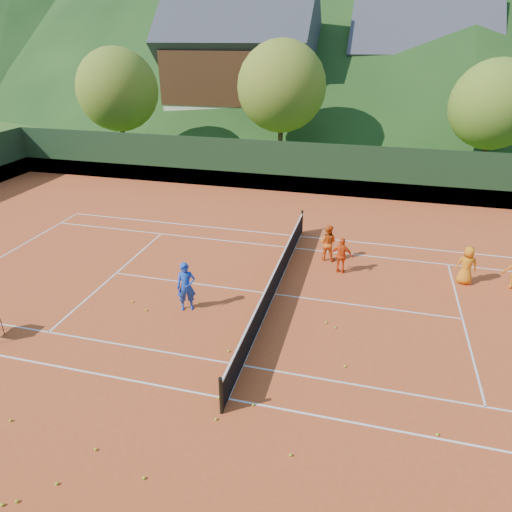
% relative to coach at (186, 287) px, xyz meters
% --- Properties ---
extents(ground, '(400.00, 400.00, 0.00)m').
position_rel_coach_xyz_m(ground, '(2.66, 1.72, -0.89)').
color(ground, '#2E5019').
rests_on(ground, ground).
extents(clay_court, '(40.00, 24.00, 0.02)m').
position_rel_coach_xyz_m(clay_court, '(2.66, 1.72, -0.88)').
color(clay_court, '#BF471E').
rests_on(clay_court, ground).
extents(coach, '(0.75, 0.63, 1.74)m').
position_rel_coach_xyz_m(coach, '(0.00, 0.00, 0.00)').
color(coach, '#1C43B7').
rests_on(coach, clay_court).
extents(student_a, '(0.81, 0.66, 1.54)m').
position_rel_coach_xyz_m(student_a, '(4.16, 5.07, -0.10)').
color(student_a, orange).
rests_on(student_a, clay_court).
extents(student_b, '(0.89, 0.44, 1.47)m').
position_rel_coach_xyz_m(student_b, '(4.82, 4.03, -0.14)').
color(student_b, '#F85316').
rests_on(student_b, clay_court).
extents(student_c, '(0.77, 0.53, 1.50)m').
position_rel_coach_xyz_m(student_c, '(9.41, 4.33, -0.12)').
color(student_c, orange).
rests_on(student_c, clay_court).
extents(tennis_ball_0, '(0.07, 0.07, 0.07)m').
position_rel_coach_xyz_m(tennis_ball_0, '(-2.05, -0.10, -0.84)').
color(tennis_ball_0, '#B5E426').
rests_on(tennis_ball_0, clay_court).
extents(tennis_ball_2, '(0.07, 0.07, 0.07)m').
position_rel_coach_xyz_m(tennis_ball_2, '(-0.04, -7.06, -0.84)').
color(tennis_ball_2, '#B5E426').
rests_on(tennis_ball_2, clay_court).
extents(tennis_ball_3, '(0.07, 0.07, 0.07)m').
position_rel_coach_xyz_m(tennis_ball_3, '(0.26, -6.08, -0.84)').
color(tennis_ball_3, '#B5E426').
rests_on(tennis_ball_3, clay_court).
extents(tennis_ball_4, '(0.07, 0.07, 0.07)m').
position_rel_coach_xyz_m(tennis_ball_4, '(2.60, -4.53, -0.84)').
color(tennis_ball_4, '#B5E426').
rests_on(tennis_ball_4, clay_court).
extents(tennis_ball_5, '(0.07, 0.07, 0.07)m').
position_rel_coach_xyz_m(tennis_ball_5, '(-2.23, -5.83, -0.84)').
color(tennis_ball_5, '#B5E426').
rests_on(tennis_ball_5, clay_court).
extents(tennis_ball_7, '(0.07, 0.07, 0.07)m').
position_rel_coach_xyz_m(tennis_ball_7, '(2.09, -1.91, -0.84)').
color(tennis_ball_7, '#B5E426').
rests_on(tennis_ball_7, clay_court).
extents(tennis_ball_9, '(0.07, 0.07, 0.07)m').
position_rel_coach_xyz_m(tennis_ball_9, '(5.02, 0.11, -0.84)').
color(tennis_ball_9, '#B5E426').
rests_on(tennis_ball_9, clay_court).
extents(tennis_ball_10, '(0.07, 0.07, 0.07)m').
position_rel_coach_xyz_m(tennis_ball_10, '(4.71, 0.32, -0.84)').
color(tennis_ball_10, '#B5E426').
rests_on(tennis_ball_10, clay_court).
extents(tennis_ball_11, '(0.07, 0.07, 0.07)m').
position_rel_coach_xyz_m(tennis_ball_11, '(1.66, -6.48, -0.84)').
color(tennis_ball_11, '#B5E426').
rests_on(tennis_ball_11, clay_court).
extents(tennis_ball_12, '(0.07, 0.07, 0.07)m').
position_rel_coach_xyz_m(tennis_ball_12, '(-0.56, -7.61, -0.84)').
color(tennis_ball_12, '#B5E426').
rests_on(tennis_ball_12, clay_court).
extents(tennis_ball_14, '(0.07, 0.07, 0.07)m').
position_rel_coach_xyz_m(tennis_ball_14, '(4.56, -5.12, -0.84)').
color(tennis_ball_14, '#B5E426').
rests_on(tennis_ball_14, clay_court).
extents(tennis_ball_15, '(0.07, 0.07, 0.07)m').
position_rel_coach_xyz_m(tennis_ball_15, '(-0.79, -7.75, -0.84)').
color(tennis_ball_15, '#B5E426').
rests_on(tennis_ball_15, clay_court).
extents(tennis_ball_16, '(0.07, 0.07, 0.07)m').
position_rel_coach_xyz_m(tennis_ball_16, '(5.48, -1.75, -0.84)').
color(tennis_ball_16, '#B5E426').
rests_on(tennis_ball_16, clay_court).
extents(tennis_ball_17, '(0.07, 0.07, 0.07)m').
position_rel_coach_xyz_m(tennis_ball_17, '(0.26, 0.40, -0.84)').
color(tennis_ball_17, '#B5E426').
rests_on(tennis_ball_17, clay_court).
extents(tennis_ball_19, '(0.07, 0.07, 0.07)m').
position_rel_coach_xyz_m(tennis_ball_19, '(2.43, -3.84, -0.84)').
color(tennis_ball_19, '#B5E426').
rests_on(tennis_ball_19, clay_court).
extents(tennis_ball_20, '(0.07, 0.07, 0.07)m').
position_rel_coach_xyz_m(tennis_ball_20, '(7.78, -3.68, -0.84)').
color(tennis_ball_20, '#B5E426').
rests_on(tennis_ball_20, clay_court).
extents(tennis_ball_23, '(0.07, 0.07, 0.07)m').
position_rel_coach_xyz_m(tennis_ball_23, '(-1.32, -0.49, -0.84)').
color(tennis_ball_23, '#B5E426').
rests_on(tennis_ball_23, clay_court).
extents(tennis_ball_24, '(0.07, 0.07, 0.07)m').
position_rel_coach_xyz_m(tennis_ball_24, '(3.35, -3.84, -0.84)').
color(tennis_ball_24, '#B5E426').
rests_on(tennis_ball_24, clay_court).
extents(court_lines, '(23.83, 11.03, 0.00)m').
position_rel_coach_xyz_m(court_lines, '(2.66, 1.72, -0.87)').
color(court_lines, white).
rests_on(court_lines, clay_court).
extents(tennis_net, '(0.10, 12.07, 1.10)m').
position_rel_coach_xyz_m(tennis_net, '(2.66, 1.72, -0.37)').
color(tennis_net, black).
rests_on(tennis_net, clay_court).
extents(perimeter_fence, '(40.40, 24.24, 3.00)m').
position_rel_coach_xyz_m(perimeter_fence, '(2.66, 1.72, 0.38)').
color(perimeter_fence, black).
rests_on(perimeter_fence, clay_court).
extents(chalet_left, '(13.80, 9.93, 12.92)m').
position_rel_coach_xyz_m(chalet_left, '(-7.34, 31.72, 4.76)').
color(chalet_left, beige).
rests_on(chalet_left, ground).
extents(chalet_mid, '(12.65, 8.82, 11.45)m').
position_rel_coach_xyz_m(chalet_mid, '(8.66, 35.72, 4.10)').
color(chalet_mid, beige).
rests_on(chalet_mid, ground).
extents(tree_a, '(6.00, 6.00, 7.88)m').
position_rel_coach_xyz_m(tree_a, '(-13.34, 19.72, 3.98)').
color(tree_a, '#432D1A').
rests_on(tree_a, ground).
extents(tree_b, '(6.40, 6.40, 8.40)m').
position_rel_coach_xyz_m(tree_b, '(-1.34, 21.72, 4.30)').
color(tree_b, '#3C2818').
rests_on(tree_b, ground).
extents(tree_c, '(5.60, 5.60, 7.35)m').
position_rel_coach_xyz_m(tree_c, '(12.66, 20.72, 3.65)').
color(tree_c, '#3D2618').
rests_on(tree_c, ground).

